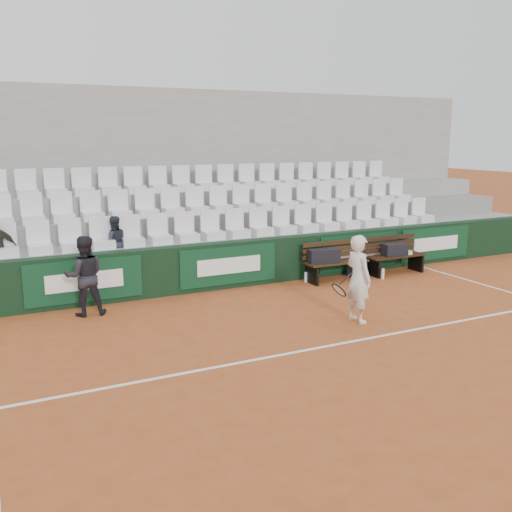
{
  "coord_description": "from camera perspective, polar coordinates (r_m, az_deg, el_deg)",
  "views": [
    {
      "loc": [
        -4.92,
        -7.07,
        3.21
      ],
      "look_at": [
        -0.26,
        2.4,
        1.0
      ],
      "focal_mm": 40.0,
      "sensor_mm": 36.0,
      "label": 1
    }
  ],
  "objects": [
    {
      "name": "grandstand_tier_back",
      "position": [
        14.63,
        -6.26,
        2.87
      ],
      "size": [
        18.0,
        0.95,
        1.9
      ],
      "primitive_type": "cube",
      "color": "#969693",
      "rests_on": "ground"
    },
    {
      "name": "towel",
      "position": [
        14.1,
        14.58,
        0.34
      ],
      "size": [
        0.35,
        0.27,
        0.09
      ],
      "primitive_type": "cube",
      "rotation": [
        0.0,
        0.0,
        -0.12
      ],
      "color": "beige",
      "rests_on": "bench_right"
    },
    {
      "name": "water_bottle_near",
      "position": [
        12.87,
        5.0,
        -2.12
      ],
      "size": [
        0.07,
        0.07,
        0.23
      ],
      "primitive_type": "cylinder",
      "color": "silver",
      "rests_on": "ground"
    },
    {
      "name": "sports_bag_left",
      "position": [
        12.85,
        6.77,
        0.02
      ],
      "size": [
        0.74,
        0.41,
        0.3
      ],
      "primitive_type": "cube",
      "rotation": [
        0.0,
        0.0,
        -0.17
      ],
      "color": "black",
      "rests_on": "bench_left"
    },
    {
      "name": "grandstand_tier_front",
      "position": [
        12.97,
        -3.33,
        -0.25
      ],
      "size": [
        18.0,
        0.95,
        1.0
      ],
      "primitive_type": "cube",
      "color": "gray",
      "rests_on": "ground"
    },
    {
      "name": "court_baseline",
      "position": [
        9.19,
        8.16,
        -8.72
      ],
      "size": [
        18.0,
        0.06,
        0.01
      ],
      "primitive_type": "cube",
      "color": "white",
      "rests_on": "ground"
    },
    {
      "name": "sports_bag_ground",
      "position": [
        13.61,
        9.98,
        -1.46
      ],
      "size": [
        0.47,
        0.38,
        0.25
      ],
      "primitive_type": "cube",
      "rotation": [
        0.0,
        0.0,
        0.38
      ],
      "color": "black",
      "rests_on": "ground"
    },
    {
      "name": "water_bottle_far",
      "position": [
        13.43,
        12.57,
        -1.75
      ],
      "size": [
        0.07,
        0.07,
        0.25
      ],
      "primitive_type": "cylinder",
      "color": "silver",
      "rests_on": "ground"
    },
    {
      "name": "bench_left",
      "position": [
        13.08,
        8.03,
        -1.48
      ],
      "size": [
        1.5,
        0.56,
        0.45
      ],
      "primitive_type": "cube",
      "color": "#362010",
      "rests_on": "ground"
    },
    {
      "name": "ground",
      "position": [
        9.19,
        8.16,
        -8.74
      ],
      "size": [
        80.0,
        80.0,
        0.0
      ],
      "primitive_type": "plane",
      "color": "#A34E25",
      "rests_on": "ground"
    },
    {
      "name": "seat_row_front",
      "position": [
        12.67,
        -3.06,
        3.21
      ],
      "size": [
        11.9,
        0.44,
        0.63
      ],
      "primitive_type": "cube",
      "color": "white",
      "rests_on": "grandstand_tier_front"
    },
    {
      "name": "sports_bag_right",
      "position": [
        13.94,
        13.7,
        0.64
      ],
      "size": [
        0.61,
        0.32,
        0.28
      ],
      "primitive_type": "cube",
      "rotation": [
        0.0,
        0.0,
        -0.07
      ],
      "color": "black",
      "rests_on": "bench_right"
    },
    {
      "name": "tennis_player",
      "position": [
        10.14,
        10.17,
        -2.25
      ],
      "size": [
        0.71,
        0.6,
        1.56
      ],
      "color": "silver",
      "rests_on": "ground"
    },
    {
      "name": "back_barrier",
      "position": [
        12.43,
        -1.9,
        -0.76
      ],
      "size": [
        18.0,
        0.34,
        1.0
      ],
      "color": "black",
      "rests_on": "ground"
    },
    {
      "name": "seat_row_back",
      "position": [
        14.33,
        -6.13,
        7.78
      ],
      "size": [
        11.9,
        0.44,
        0.63
      ],
      "primitive_type": "cube",
      "color": "silver",
      "rests_on": "grandstand_tier_back"
    },
    {
      "name": "bench_right",
      "position": [
        14.03,
        13.71,
        -0.8
      ],
      "size": [
        1.5,
        0.56,
        0.45
      ],
      "primitive_type": "cube",
      "color": "black",
      "rests_on": "ground"
    },
    {
      "name": "grandstand_rear_wall",
      "position": [
        15.08,
        -7.19,
        7.9
      ],
      "size": [
        18.0,
        0.3,
        4.4
      ],
      "primitive_type": "cube",
      "color": "#969694",
      "rests_on": "ground"
    },
    {
      "name": "spectator_c",
      "position": [
        11.95,
        -14.08,
        3.46
      ],
      "size": [
        0.56,
        0.45,
        1.09
      ],
      "primitive_type": "imported",
      "rotation": [
        0.0,
        0.0,
        3.06
      ],
      "color": "#202430",
      "rests_on": "grandstand_tier_front"
    },
    {
      "name": "grandstand_tier_mid",
      "position": [
        13.79,
        -4.88,
        1.41
      ],
      "size": [
        18.0,
        0.95,
        1.45
      ],
      "primitive_type": "cube",
      "color": "gray",
      "rests_on": "ground"
    },
    {
      "name": "seat_row_mid",
      "position": [
        13.48,
        -4.68,
        5.64
      ],
      "size": [
        11.9,
        0.44,
        0.63
      ],
      "primitive_type": "cube",
      "color": "silver",
      "rests_on": "grandstand_tier_mid"
    },
    {
      "name": "ball_kid",
      "position": [
        10.8,
        -16.78,
        -1.92
      ],
      "size": [
        0.77,
        0.63,
        1.48
      ],
      "primitive_type": "imported",
      "rotation": [
        0.0,
        0.0,
        3.04
      ],
      "color": "black",
      "rests_on": "ground"
    }
  ]
}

